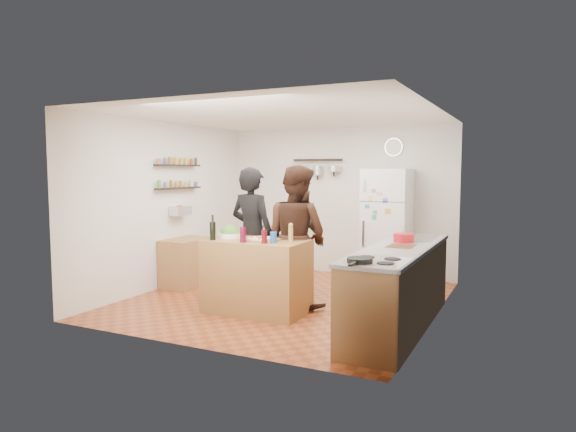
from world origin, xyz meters
The scene contains 26 objects.
room_shell centered at (0.00, 0.39, 1.25)m, with size 4.20×4.20×4.20m.
prep_island centered at (-0.06, -0.69, 0.46)m, with size 1.25×0.72×0.91m, color olive.
pizza_board centered at (0.02, -0.71, 0.92)m, with size 0.42×0.34×0.02m, color brown.
pizza centered at (0.02, -0.71, 0.94)m, with size 0.34×0.34×0.02m, color beige.
salad_bowl centered at (-0.48, -0.64, 0.94)m, with size 0.30×0.30×0.06m, color white.
wine_bottle centered at (-0.56, -0.91, 1.02)m, with size 0.07×0.07×0.23m, color black.
wine_glass_near centered at (-0.11, -0.93, 1.00)m, with size 0.08×0.08×0.19m, color #50061F.
wine_glass_far centered at (0.16, -0.89, 0.99)m, with size 0.07×0.07×0.16m, color #5A0713.
pepper_mill centered at (0.39, -0.64, 1.00)m, with size 0.06×0.06×0.18m, color #AD7F48.
salt_canister centered at (0.24, -0.81, 0.98)m, with size 0.08×0.08×0.13m, color #1C4D9A.
person_left centered at (-0.40, -0.20, 0.91)m, with size 0.66×0.44×1.82m, color black.
person_center centered at (0.27, -0.20, 0.92)m, with size 0.89×0.70×1.84m, color black.
person_back centered at (0.00, 0.43, 0.77)m, with size 0.91×0.38×1.55m, color #312E2B.
counter_run centered at (1.70, -0.55, 0.45)m, with size 0.63×2.63×0.90m, color #9E7042.
stove_top centered at (1.70, -1.50, 0.91)m, with size 0.60×0.62×0.02m, color white.
skillet centered at (1.60, -1.68, 0.94)m, with size 0.24×0.24×0.05m, color black.
sink centered at (1.70, 0.30, 0.92)m, with size 0.50×0.80×0.03m, color silver.
cutting_board centered at (1.70, -0.47, 0.91)m, with size 0.30×0.40×0.02m, color brown.
red_bowl centered at (1.65, -0.13, 0.97)m, with size 0.25×0.25×0.10m, color #B0141B.
fridge centered at (0.95, 1.75, 0.90)m, with size 0.70×0.68×1.80m, color white.
wall_clock centered at (0.95, 2.08, 2.15)m, with size 0.30×0.30×0.03m, color silver.
spice_shelf_lower centered at (-1.93, 0.20, 1.50)m, with size 0.12×1.00×0.03m, color black.
spice_shelf_upper centered at (-1.93, 0.20, 1.85)m, with size 0.12×1.00×0.03m, color black.
produce_basket centered at (-1.90, 0.20, 1.15)m, with size 0.18×0.35×0.14m, color silver.
side_table centered at (-1.74, 0.13, 0.36)m, with size 0.50×0.80×0.73m, color #A17043.
pot_rack centered at (-0.35, 2.00, 1.95)m, with size 0.90×0.04×0.04m, color black.
Camera 1 is at (3.04, -6.21, 1.78)m, focal length 32.00 mm.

